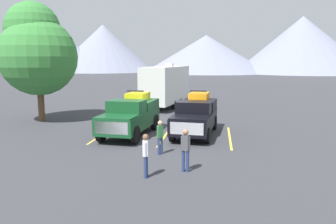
{
  "coord_description": "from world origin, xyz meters",
  "views": [
    {
      "loc": [
        2.91,
        -18.26,
        4.33
      ],
      "look_at": [
        0.0,
        1.15,
        1.2
      ],
      "focal_mm": 35.29,
      "sensor_mm": 36.0,
      "label": 1
    }
  ],
  "objects_px": {
    "camper_trailer_a": "(166,84)",
    "person_a": "(160,135)",
    "person_c": "(146,153)",
    "pickup_truck_b": "(196,115)",
    "person_b": "(185,147)",
    "pickup_truck_a": "(131,115)"
  },
  "relations": [
    {
      "from": "camper_trailer_a",
      "to": "person_a",
      "type": "height_order",
      "value": "camper_trailer_a"
    },
    {
      "from": "camper_trailer_a",
      "to": "person_c",
      "type": "distance_m",
      "value": 18.2
    },
    {
      "from": "pickup_truck_b",
      "to": "person_b",
      "type": "relative_size",
      "value": 3.24
    },
    {
      "from": "person_b",
      "to": "camper_trailer_a",
      "type": "bearing_deg",
      "value": 101.36
    },
    {
      "from": "person_b",
      "to": "person_c",
      "type": "height_order",
      "value": "person_b"
    },
    {
      "from": "pickup_truck_b",
      "to": "person_a",
      "type": "height_order",
      "value": "pickup_truck_b"
    },
    {
      "from": "pickup_truck_a",
      "to": "person_a",
      "type": "distance_m",
      "value": 4.46
    },
    {
      "from": "pickup_truck_a",
      "to": "person_b",
      "type": "bearing_deg",
      "value": -57.87
    },
    {
      "from": "pickup_truck_a",
      "to": "person_a",
      "type": "xyz_separation_m",
      "value": [
        2.37,
        -3.77,
        -0.26
      ]
    },
    {
      "from": "person_b",
      "to": "pickup_truck_b",
      "type": "bearing_deg",
      "value": 90.37
    },
    {
      "from": "person_b",
      "to": "pickup_truck_a",
      "type": "bearing_deg",
      "value": 122.13
    },
    {
      "from": "person_c",
      "to": "pickup_truck_b",
      "type": "bearing_deg",
      "value": 79.93
    },
    {
      "from": "person_b",
      "to": "person_a",
      "type": "bearing_deg",
      "value": 122.05
    },
    {
      "from": "pickup_truck_a",
      "to": "camper_trailer_a",
      "type": "bearing_deg",
      "value": 88.5
    },
    {
      "from": "pickup_truck_a",
      "to": "person_b",
      "type": "xyz_separation_m",
      "value": [
        3.75,
        -5.97,
        -0.19
      ]
    },
    {
      "from": "pickup_truck_a",
      "to": "person_a",
      "type": "height_order",
      "value": "pickup_truck_a"
    },
    {
      "from": "pickup_truck_b",
      "to": "person_b",
      "type": "xyz_separation_m",
      "value": [
        0.04,
        -6.68,
        -0.15
      ]
    },
    {
      "from": "person_a",
      "to": "person_c",
      "type": "height_order",
      "value": "person_c"
    },
    {
      "from": "pickup_truck_a",
      "to": "person_a",
      "type": "bearing_deg",
      "value": -57.83
    },
    {
      "from": "person_a",
      "to": "person_c",
      "type": "distance_m",
      "value": 3.06
    },
    {
      "from": "pickup_truck_a",
      "to": "person_c",
      "type": "bearing_deg",
      "value": -70.88
    },
    {
      "from": "camper_trailer_a",
      "to": "person_b",
      "type": "xyz_separation_m",
      "value": [
        3.45,
        -17.19,
        -1.12
      ]
    }
  ]
}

